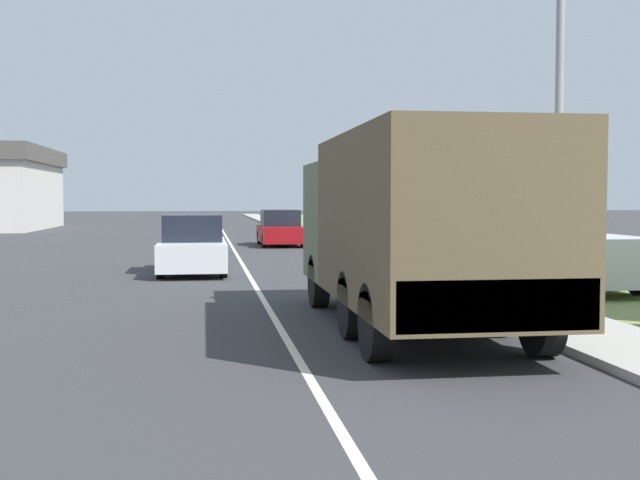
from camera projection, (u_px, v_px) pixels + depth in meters
The scene contains 9 objects.
ground_plane at pixel (228, 240), 40.53m from camera, with size 180.00×180.00×0.00m, color #38383A.
lane_centre_stripe at pixel (228, 240), 40.53m from camera, with size 0.12×120.00×0.00m.
sidewalk_right at pixel (316, 238), 41.18m from camera, with size 1.80×120.00×0.12m.
grass_strip_right at pixel (399, 238), 41.81m from camera, with size 7.00×120.00×0.02m.
military_truck at pixel (413, 223), 12.74m from camera, with size 2.53×7.81×3.06m.
car_nearest_ahead at pixel (193, 247), 22.45m from camera, with size 1.83×4.52×1.64m.
car_second_ahead at pixel (280, 229), 35.47m from camera, with size 1.84×4.49×1.58m.
pickup_truck at pixel (556, 250), 19.09m from camera, with size 2.01×5.74×1.78m.
lamp_post at pixel (547, 88), 13.47m from camera, with size 1.69×0.24×6.36m.
Camera 1 is at (-1.21, -0.73, 2.10)m, focal length 45.00 mm.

